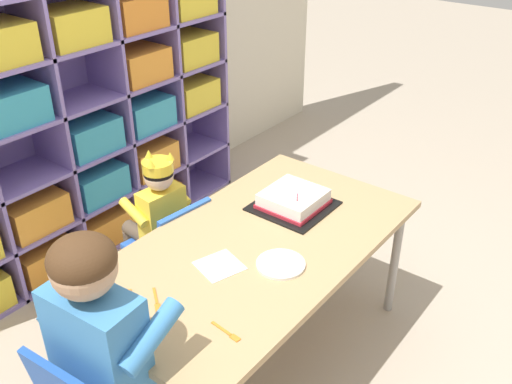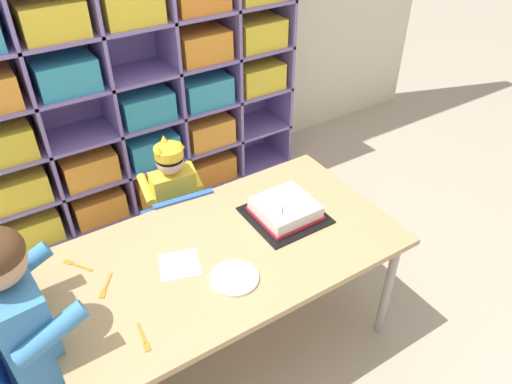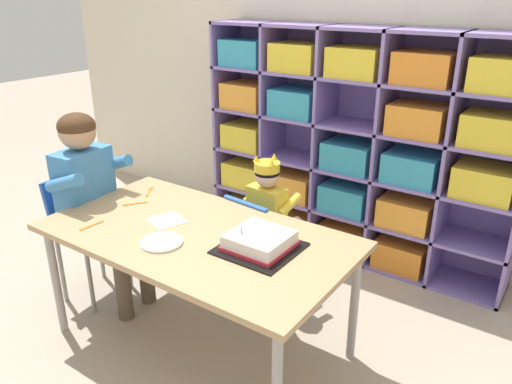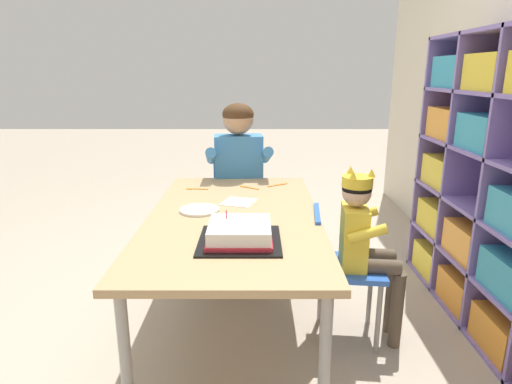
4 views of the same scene
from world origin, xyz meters
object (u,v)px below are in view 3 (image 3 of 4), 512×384
classroom_chair_blue (260,238)px  child_with_crown (272,208)px  fork_near_child_seat (90,226)px  fork_scattered_mid_table (133,204)px  paper_plate_stack (162,242)px  birthday_cake_on_tray (260,242)px  activity_table (196,242)px  classroom_chair_adult_side (84,221)px  fork_at_table_front_edge (150,191)px  adult_helper_seated (93,189)px

classroom_chair_blue → child_with_crown: child_with_crown is taller
fork_near_child_seat → fork_scattered_mid_table: (-0.03, 0.30, 0.00)m
child_with_crown → paper_plate_stack: 0.78m
birthday_cake_on_tray → child_with_crown: bearing=118.3°
child_with_crown → birthday_cake_on_tray: 0.65m
activity_table → fork_near_child_seat: bearing=-152.3°
classroom_chair_adult_side → paper_plate_stack: size_ratio=3.82×
classroom_chair_adult_side → paper_plate_stack: bearing=-106.0°
child_with_crown → classroom_chair_adult_side: 1.05m
classroom_chair_adult_side → fork_near_child_seat: size_ratio=5.68×
classroom_chair_adult_side → fork_at_table_front_edge: size_ratio=5.96×
fork_near_child_seat → activity_table: bearing=-57.0°
classroom_chair_blue → adult_helper_seated: (-0.73, -0.50, 0.29)m
fork_scattered_mid_table → adult_helper_seated: bearing=140.5°
fork_at_table_front_edge → activity_table: bearing=32.7°
activity_table → fork_scattered_mid_table: fork_scattered_mid_table is taller
activity_table → fork_scattered_mid_table: 0.49m
activity_table → classroom_chair_blue: 0.53m
activity_table → fork_near_child_seat: 0.51m
child_with_crown → fork_near_child_seat: 0.97m
classroom_chair_blue → fork_at_table_front_edge: classroom_chair_blue is taller
paper_plate_stack → fork_scattered_mid_table: (-0.43, 0.22, -0.00)m
activity_table → adult_helper_seated: size_ratio=1.34×
child_with_crown → adult_helper_seated: size_ratio=0.79×
classroom_chair_blue → adult_helper_seated: 0.93m
adult_helper_seated → birthday_cake_on_tray: 1.05m
paper_plate_stack → birthday_cake_on_tray: bearing=28.3°
activity_table → classroom_chair_adult_side: size_ratio=2.01×
adult_helper_seated → fork_at_table_front_edge: 0.30m
activity_table → child_with_crown: bearing=87.8°
classroom_chair_adult_side → fork_at_table_front_edge: bearing=-53.7°
activity_table → adult_helper_seated: 0.73m
classroom_chair_adult_side → adult_helper_seated: size_ratio=0.66×
classroom_chair_blue → fork_near_child_seat: 0.90m
adult_helper_seated → fork_near_child_seat: adult_helper_seated is taller
activity_table → child_with_crown: child_with_crown is taller
fork_near_child_seat → fork_scattered_mid_table: size_ratio=1.15×
adult_helper_seated → fork_near_child_seat: size_ratio=8.55×
adult_helper_seated → fork_scattered_mid_table: bearing=-80.1°
adult_helper_seated → fork_scattered_mid_table: adult_helper_seated is taller
activity_table → classroom_chair_blue: size_ratio=2.26×
adult_helper_seated → child_with_crown: bearing=-55.5°
birthday_cake_on_tray → paper_plate_stack: size_ratio=1.71×
child_with_crown → activity_table: bearing=93.6°
classroom_chair_adult_side → paper_plate_stack: 0.81m
adult_helper_seated → fork_at_table_front_edge: bearing=-40.8°
child_with_crown → fork_scattered_mid_table: 0.75m
adult_helper_seated → paper_plate_stack: 0.69m
classroom_chair_blue → adult_helper_seated: bearing=40.2°
birthday_cake_on_tray → classroom_chair_blue: bearing=124.5°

